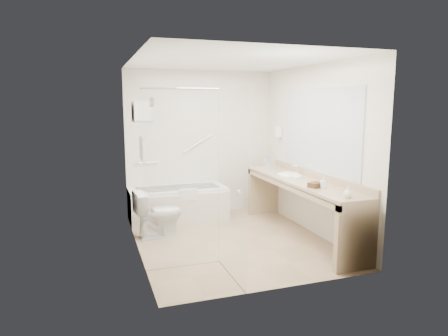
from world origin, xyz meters
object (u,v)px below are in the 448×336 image
object	(u,v)px
bathtub	(178,204)
water_bottle_left	(269,163)
vanity_counter	(300,193)
amenity_basket	(316,185)
toilet	(158,214)

from	to	relation	value
bathtub	water_bottle_left	bearing A→B (deg)	-13.95
bathtub	vanity_counter	distance (m)	2.09
amenity_basket	toilet	bearing A→B (deg)	147.66
vanity_counter	toilet	xyz separation A→B (m)	(-1.97, 0.64, -0.30)
bathtub	amenity_basket	world-z (taller)	amenity_basket
vanity_counter	water_bottle_left	xyz separation A→B (m)	(-0.04, 1.02, 0.30)
bathtub	toilet	bearing A→B (deg)	-121.01
bathtub	vanity_counter	bearing A→B (deg)	-42.35
vanity_counter	amenity_basket	xyz separation A→B (m)	(-0.09, -0.55, 0.24)
bathtub	amenity_basket	distance (m)	2.49
bathtub	water_bottle_left	world-z (taller)	water_bottle_left
toilet	bathtub	bearing A→B (deg)	-37.77
bathtub	water_bottle_left	distance (m)	1.67
toilet	water_bottle_left	distance (m)	2.06
amenity_basket	water_bottle_left	size ratio (longest dim) A/B	0.97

